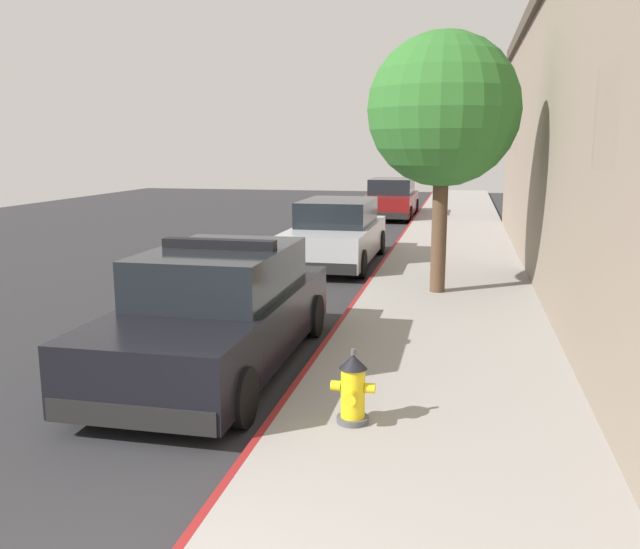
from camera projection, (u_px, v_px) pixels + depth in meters
ground_plane at (154, 291)px, 13.76m from camera, size 30.11×60.00×0.20m
sidewalk_pavement at (449, 296)px, 12.49m from camera, size 3.17×60.00×0.14m
curb_painted_edge at (363, 292)px, 12.83m from camera, size 0.08×60.00×0.14m
police_cruiser at (219, 312)px, 8.57m from camera, size 1.94×4.84×1.68m
parked_car_silver_ahead at (337, 234)px, 16.23m from camera, size 1.94×4.84×1.56m
parked_car_dark_far at (391, 199)px, 26.72m from camera, size 1.94×4.84×1.56m
fire_hydrant at (353, 389)px, 6.55m from camera, size 0.44×0.40×0.76m
street_tree at (443, 111)px, 11.94m from camera, size 2.75×2.75×4.72m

